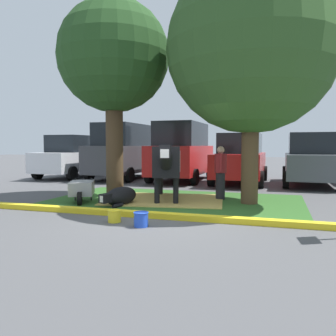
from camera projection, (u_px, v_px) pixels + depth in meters
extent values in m
plane|color=#4C4C4F|center=(164.00, 219.00, 7.34)|extent=(80.00, 80.00, 0.00)
cube|color=#2D5B23|center=(174.00, 201.00, 9.69)|extent=(6.88, 4.24, 0.02)
cube|color=yellow|center=(145.00, 214.00, 7.53)|extent=(8.08, 0.24, 0.12)
cube|color=tan|center=(165.00, 200.00, 9.76)|extent=(3.51, 2.83, 0.04)
cylinder|color=#4C3823|center=(115.00, 146.00, 10.58)|extent=(0.52, 0.52, 3.05)
sphere|color=#23471E|center=(114.00, 56.00, 10.40)|extent=(3.34, 3.34, 3.34)
cylinder|color=#4C3823|center=(250.00, 156.00, 9.14)|extent=(0.44, 0.44, 2.52)
sphere|color=#2D5123|center=(252.00, 48.00, 8.96)|extent=(4.41, 4.41, 4.41)
cube|color=black|center=(168.00, 160.00, 9.88)|extent=(1.29, 2.40, 0.80)
cube|color=white|center=(167.00, 161.00, 9.73)|extent=(0.94, 1.06, 0.56)
cylinder|color=black|center=(166.00, 159.00, 8.54)|extent=(0.48, 0.70, 0.58)
cube|color=black|center=(165.00, 152.00, 8.21)|extent=(0.37, 0.49, 0.32)
cube|color=white|center=(165.00, 154.00, 8.02)|extent=(0.22, 0.17, 0.20)
cylinder|color=black|center=(176.00, 191.00, 9.06)|extent=(0.14, 0.14, 0.72)
cylinder|color=black|center=(157.00, 191.00, 9.07)|extent=(0.14, 0.14, 0.72)
cylinder|color=black|center=(176.00, 184.00, 10.78)|extent=(0.14, 0.14, 0.72)
cylinder|color=black|center=(161.00, 184.00, 10.79)|extent=(0.14, 0.14, 0.72)
cylinder|color=black|center=(169.00, 167.00, 11.09)|extent=(0.06, 0.06, 0.70)
ellipsoid|color=black|center=(121.00, 196.00, 9.01)|extent=(0.73, 1.18, 0.48)
cube|color=black|center=(105.00, 198.00, 8.50)|extent=(0.26, 0.32, 0.22)
cube|color=silver|center=(102.00, 199.00, 8.40)|extent=(0.11, 0.08, 0.16)
cylinder|color=black|center=(118.00, 206.00, 8.63)|extent=(0.18, 0.36, 0.10)
cylinder|color=black|center=(220.00, 186.00, 9.86)|extent=(0.26, 0.26, 0.78)
cylinder|color=maroon|center=(221.00, 163.00, 9.82)|extent=(0.34, 0.34, 0.54)
sphere|color=tan|center=(221.00, 150.00, 9.79)|extent=(0.21, 0.21, 0.21)
cylinder|color=maroon|center=(221.00, 163.00, 9.60)|extent=(0.09, 0.09, 0.51)
cylinder|color=maroon|center=(220.00, 162.00, 10.03)|extent=(0.09, 0.09, 0.51)
cube|color=gray|center=(82.00, 188.00, 9.41)|extent=(0.92, 1.07, 0.36)
cylinder|color=black|center=(80.00, 199.00, 8.93)|extent=(0.24, 0.37, 0.36)
cylinder|color=black|center=(91.00, 196.00, 9.75)|extent=(0.04, 0.04, 0.24)
cylinder|color=black|center=(75.00, 197.00, 9.70)|extent=(0.04, 0.04, 0.24)
cylinder|color=black|center=(92.00, 181.00, 10.07)|extent=(0.26, 0.50, 0.23)
cylinder|color=black|center=(77.00, 181.00, 10.02)|extent=(0.26, 0.50, 0.23)
cylinder|color=yellow|center=(114.00, 216.00, 7.04)|extent=(0.26, 0.26, 0.24)
torus|color=yellow|center=(114.00, 210.00, 7.04)|extent=(0.28, 0.28, 0.02)
cylinder|color=blue|center=(141.00, 220.00, 6.65)|extent=(0.27, 0.27, 0.27)
torus|color=blue|center=(141.00, 213.00, 6.64)|extent=(0.30, 0.30, 0.02)
cube|color=silver|center=(73.00, 161.00, 16.84)|extent=(1.84, 4.42, 0.90)
cube|color=black|center=(72.00, 144.00, 16.79)|extent=(1.60, 2.21, 0.80)
cylinder|color=black|center=(73.00, 168.00, 18.51)|extent=(0.23, 0.64, 0.64)
cylinder|color=black|center=(104.00, 169.00, 17.95)|extent=(0.23, 0.64, 0.64)
cylinder|color=black|center=(38.00, 172.00, 15.79)|extent=(0.23, 0.64, 0.64)
cylinder|color=black|center=(72.00, 173.00, 15.24)|extent=(0.23, 0.64, 0.64)
cube|color=#3D3D42|center=(124.00, 159.00, 16.20)|extent=(1.94, 4.62, 1.20)
cube|color=black|center=(124.00, 135.00, 16.13)|extent=(1.70, 3.21, 1.00)
cylinder|color=black|center=(120.00, 169.00, 17.95)|extent=(0.23, 0.64, 0.64)
cylinder|color=black|center=(154.00, 170.00, 17.37)|extent=(0.23, 0.64, 0.64)
cylinder|color=black|center=(89.00, 174.00, 15.12)|extent=(0.23, 0.64, 0.64)
cylinder|color=black|center=(129.00, 175.00, 14.53)|extent=(0.23, 0.64, 0.64)
cube|color=red|center=(182.00, 160.00, 15.24)|extent=(1.94, 4.62, 1.20)
cube|color=black|center=(182.00, 134.00, 15.17)|extent=(1.70, 3.21, 1.00)
cylinder|color=black|center=(171.00, 170.00, 16.99)|extent=(0.23, 0.64, 0.64)
cylinder|color=black|center=(210.00, 171.00, 16.41)|extent=(0.23, 0.64, 0.64)
cylinder|color=black|center=(149.00, 176.00, 14.16)|extent=(0.23, 0.64, 0.64)
cylinder|color=black|center=(195.00, 177.00, 13.57)|extent=(0.23, 0.64, 0.64)
cube|color=red|center=(240.00, 164.00, 14.16)|extent=(1.84, 4.42, 0.90)
cube|color=black|center=(240.00, 143.00, 14.11)|extent=(1.60, 2.21, 0.80)
cylinder|color=black|center=(223.00, 172.00, 15.83)|extent=(0.23, 0.64, 0.64)
cylinder|color=black|center=(264.00, 173.00, 15.27)|extent=(0.23, 0.64, 0.64)
cylinder|color=black|center=(211.00, 178.00, 13.11)|extent=(0.23, 0.64, 0.64)
cylinder|color=black|center=(261.00, 179.00, 12.56)|extent=(0.23, 0.64, 0.64)
cube|color=#4C5156|center=(310.00, 165.00, 13.54)|extent=(1.84, 4.42, 0.90)
cube|color=black|center=(311.00, 143.00, 13.48)|extent=(1.60, 2.21, 0.80)
cylinder|color=black|center=(285.00, 173.00, 15.20)|extent=(0.23, 0.64, 0.64)
cylinder|color=black|center=(330.00, 175.00, 14.65)|extent=(0.23, 0.64, 0.64)
cylinder|color=black|center=(286.00, 180.00, 12.49)|extent=(0.23, 0.64, 0.64)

